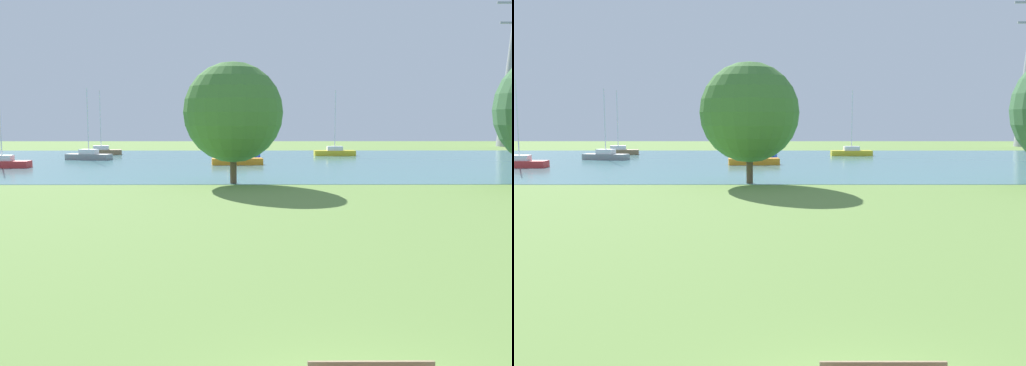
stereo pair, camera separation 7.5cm
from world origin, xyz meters
The scene contains 9 objects.
ground_plane centered at (0.00, 22.00, 0.00)m, with size 160.00×160.00×0.00m, color olive.
water_surface centered at (0.00, 50.00, 0.01)m, with size 140.00×40.00×0.02m, color teal.
sailboat_blue centered at (-3.30, 56.56, 0.45)m, with size 5.02×2.67×5.32m.
sailboat_orange centered at (-3.14, 46.41, 0.44)m, with size 4.95×2.08×5.23m.
sailboat_gray centered at (-19.10, 52.95, 0.47)m, with size 5.01×2.54×7.50m.
sailboat_yellow centered at (7.99, 59.39, 0.47)m, with size 4.83×1.60×7.63m.
sailboat_brown centered at (-19.93, 61.10, 0.47)m, with size 5.00×2.41×7.70m.
sailboat_red centered at (-24.03, 43.20, 0.47)m, with size 4.83×1.59×7.73m.
tree_west_far centered at (-2.97, 30.72, 4.79)m, with size 6.69×6.69×8.14m.
Camera 2 is at (-1.60, -7.58, 4.40)m, focal length 39.97 mm.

